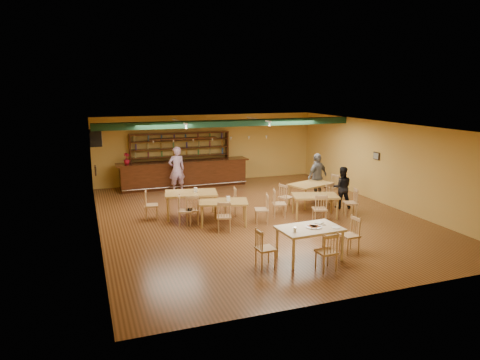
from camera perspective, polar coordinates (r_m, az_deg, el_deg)
name	(u,v)px	position (r m, az deg, el deg)	size (l,w,h in m)	color
floor	(257,217)	(14.71, 2.21, -4.74)	(12.00, 12.00, 0.00)	#513017
ceiling_beam	(230,123)	(16.77, -1.31, 7.33)	(10.00, 0.30, 0.25)	black
track_rail_left	(179,121)	(16.87, -7.83, 7.49)	(0.05, 2.50, 0.05)	silver
track_rail_right	(258,119)	(17.81, 2.39, 7.83)	(0.05, 2.50, 0.05)	silver
ac_unit	(96,138)	(17.37, -18.09, 5.18)	(0.34, 0.70, 0.48)	silver
picture_left	(95,170)	(14.29, -18.16, 1.18)	(0.04, 0.34, 0.28)	black
picture_right	(377,156)	(17.18, 17.20, 2.98)	(0.04, 0.34, 0.28)	black
bar_counter	(184,174)	(19.00, -7.24, 0.77)	(5.60, 0.85, 1.13)	black
back_bar_hutch	(180,158)	(19.50, -7.69, 2.77)	(4.33, 0.40, 2.28)	black
poinsettia	(127,159)	(18.50, -14.42, 2.68)	(0.26, 0.26, 0.46)	maroon
dining_table_a	(191,205)	(14.63, -6.31, -3.19)	(1.68, 1.01, 0.84)	#AC813D
dining_table_b	(310,194)	(16.33, 9.04, -1.77)	(1.56, 0.93, 0.78)	#AC813D
dining_table_c	(223,213)	(13.83, -2.14, -4.23)	(1.49, 0.90, 0.75)	#AC813D
dining_table_d	(315,206)	(14.82, 9.63, -3.30)	(1.47, 0.88, 0.73)	#AC813D
near_table	(309,243)	(11.22, 8.93, -8.08)	(1.53, 0.99, 0.82)	#D6B78F
pizza_tray	(314,227)	(11.14, 9.50, -5.98)	(0.40, 0.40, 0.01)	silver
parmesan_shaker	(295,230)	(10.71, 7.10, -6.37)	(0.07, 0.07, 0.11)	#EAE5C6
napkin_stack	(319,223)	(11.45, 10.17, -5.47)	(0.20, 0.15, 0.03)	white
pizza_server	(319,225)	(11.26, 10.10, -5.76)	(0.32, 0.09, 0.00)	silver
side_plate	(336,227)	(11.20, 12.26, -6.00)	(0.22, 0.22, 0.01)	white
patron_bar	(177,169)	(18.04, -8.16, 1.35)	(0.68, 0.45, 1.87)	#874698
patron_right_a	(342,187)	(15.98, 12.97, -0.93)	(0.72, 0.56, 1.48)	black
patron_right_b	(317,177)	(16.97, 9.94, 0.44)	(1.04, 0.43, 1.77)	slate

